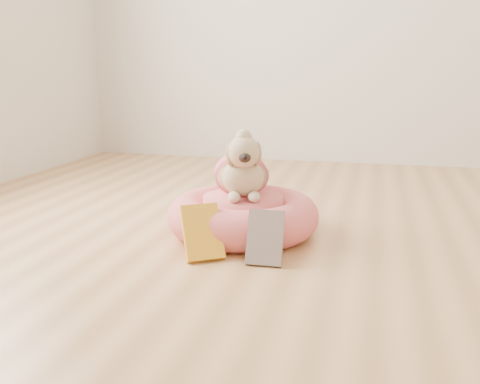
% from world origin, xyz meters
% --- Properties ---
extents(floor, '(4.50, 4.50, 0.00)m').
position_xyz_m(floor, '(0.00, 0.00, 0.00)').
color(floor, '#B6814C').
rests_on(floor, ground).
extents(pet_bed, '(0.61, 0.61, 0.16)m').
position_xyz_m(pet_bed, '(-0.39, 0.45, 0.08)').
color(pet_bed, '#D35257').
rests_on(pet_bed, floor).
extents(dog, '(0.37, 0.45, 0.28)m').
position_xyz_m(dog, '(-0.40, 0.47, 0.30)').
color(dog, brown).
rests_on(dog, pet_bed).
extents(book_yellow, '(0.19, 0.19, 0.19)m').
position_xyz_m(book_yellow, '(-0.46, 0.14, 0.09)').
color(book_yellow, '#FFF31A').
rests_on(book_yellow, floor).
extents(book_white, '(0.13, 0.10, 0.18)m').
position_xyz_m(book_white, '(-0.23, 0.14, 0.09)').
color(book_white, silver).
rests_on(book_white, floor).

